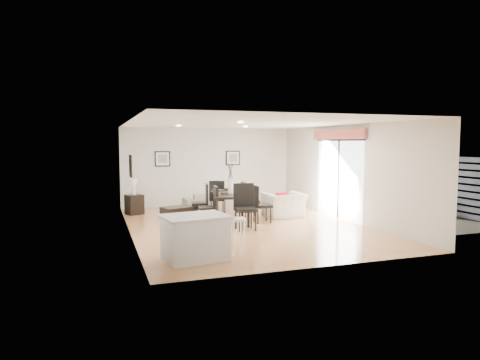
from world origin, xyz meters
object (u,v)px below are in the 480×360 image
object	(u,v)px
dining_table	(230,196)
dining_chair_enear	(259,202)
dining_chair_wfar	(203,200)
kitchen_island	(195,237)
sofa	(214,201)
coffee_table	(179,213)
dining_chair_wnear	(212,204)
dining_chair_foot	(218,195)
armchair	(284,205)
side_table	(134,204)
dining_chair_head	(245,204)
dining_chair_efar	(247,197)
bar_stool	(237,223)

from	to	relation	value
dining_table	dining_chair_enear	distance (m)	0.84
dining_chair_wfar	kitchen_island	size ratio (longest dim) A/B	0.78
sofa	dining_table	distance (m)	2.21
dining_chair_enear	coffee_table	distance (m)	2.35
dining_chair_wnear	dining_chair_foot	world-z (taller)	dining_chair_wnear
dining_chair_foot	coffee_table	size ratio (longest dim) A/B	1.11
kitchen_island	dining_chair_wnear	bearing A→B (deg)	60.59
dining_table	armchair	bearing A→B (deg)	18.45
dining_table	coffee_table	size ratio (longest dim) A/B	2.22
kitchen_island	dining_chair_enear	bearing A→B (deg)	41.91
dining_chair_foot	side_table	world-z (taller)	dining_chair_foot
dining_table	dining_chair_head	world-z (taller)	dining_chair_head
dining_chair_efar	kitchen_island	distance (m)	4.73
armchair	kitchen_island	size ratio (longest dim) A/B	0.83
dining_chair_wnear	kitchen_island	size ratio (longest dim) A/B	0.79
dining_chair_efar	bar_stool	bearing A→B (deg)	163.56
bar_stool	sofa	bearing A→B (deg)	79.12
dining_table	kitchen_island	distance (m)	3.98
sofa	armchair	size ratio (longest dim) A/B	1.81
dining_chair_enear	side_table	size ratio (longest dim) A/B	1.70
dining_chair_enear	bar_stool	distance (m)	3.48
dining_chair_head	bar_stool	world-z (taller)	dining_chair_head
dining_table	dining_chair_foot	size ratio (longest dim) A/B	1.99
dining_table	sofa	bearing A→B (deg)	100.83
dining_chair_head	sofa	bearing A→B (deg)	92.85
bar_stool	dining_chair_wfar	bearing A→B (deg)	85.74
dining_chair_wnear	kitchen_island	bearing A→B (deg)	-13.80
armchair	dining_chair_enear	world-z (taller)	dining_chair_enear
dining_chair_foot	kitchen_island	xyz separation A→B (m)	(-1.77, -4.73, -0.16)
dining_chair_head	bar_stool	distance (m)	2.56
dining_table	dining_chair_efar	world-z (taller)	dining_chair_efar
dining_table	dining_chair_foot	distance (m)	1.20
dining_chair_wnear	dining_chair_efar	bearing A→B (deg)	132.41
sofa	armchair	bearing A→B (deg)	126.80
side_table	bar_stool	bearing A→B (deg)	-75.30
dining_table	dining_chair_foot	xyz separation A→B (m)	(-0.04, 1.20, -0.13)
dining_chair_foot	bar_stool	world-z (taller)	dining_chair_foot
dining_chair_head	coffee_table	size ratio (longest dim) A/B	1.24
kitchen_island	dining_chair_head	bearing A→B (deg)	43.39
sofa	bar_stool	bearing A→B (deg)	78.14
coffee_table	side_table	xyz separation A→B (m)	(-1.12, 1.37, 0.11)
dining_chair_foot	dining_chair_enear	bearing A→B (deg)	138.77
dining_table	bar_stool	distance (m)	3.67
dining_chair_wfar	dining_chair_foot	bearing A→B (deg)	149.67
dining_chair_foot	bar_stool	distance (m)	4.83
dining_table	coffee_table	distance (m)	1.59
dining_chair_enear	dining_chair_foot	xyz separation A→B (m)	(-0.72, 1.67, 0.01)
dining_chair_foot	dining_chair_wfar	bearing A→B (deg)	74.47
dining_chair_efar	coffee_table	size ratio (longest dim) A/B	1.11
side_table	sofa	bearing A→B (deg)	1.96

